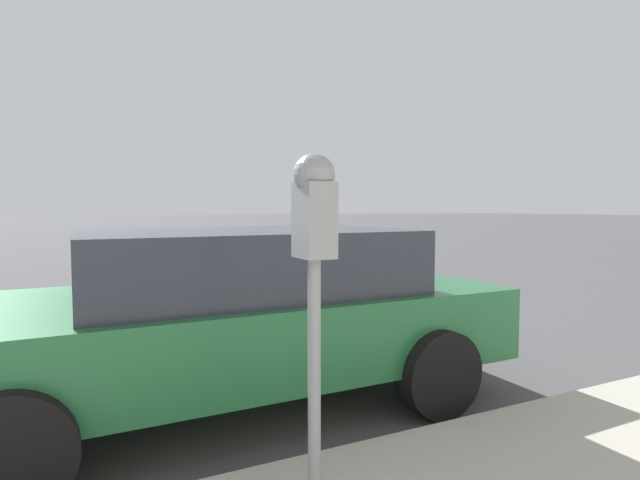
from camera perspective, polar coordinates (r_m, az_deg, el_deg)
ground_plane at (r=4.88m, az=-25.48°, el=-14.74°), size 220.00×220.00×0.00m
parking_meter at (r=2.24m, az=-0.75°, el=0.26°), size 0.21×0.19×1.60m
car_green at (r=3.89m, az=-10.22°, el=-8.08°), size 2.02×4.30×1.35m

